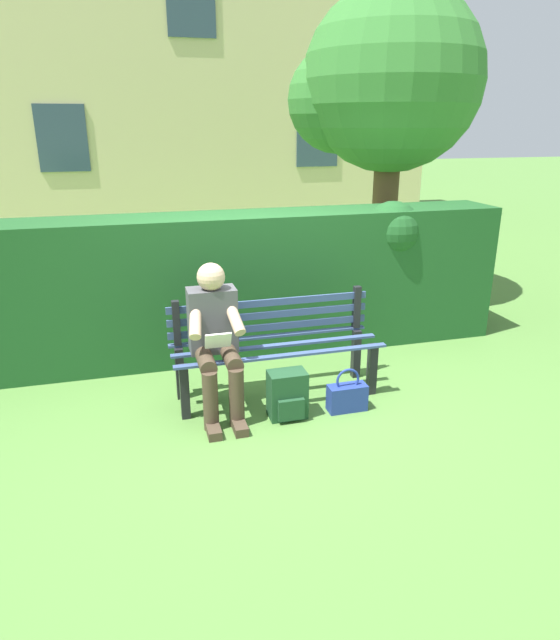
# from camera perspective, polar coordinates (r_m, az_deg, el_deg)

# --- Properties ---
(ground) EXTENTS (60.00, 60.00, 0.00)m
(ground) POSITION_cam_1_polar(r_m,az_deg,el_deg) (4.83, -0.32, -7.73)
(ground) COLOR #517F38
(park_bench) EXTENTS (1.75, 0.51, 0.85)m
(park_bench) POSITION_cam_1_polar(r_m,az_deg,el_deg) (4.71, -0.59, -2.41)
(park_bench) COLOR black
(park_bench) RESTS_ON ground
(person_seated) EXTENTS (0.44, 0.73, 1.20)m
(person_seated) POSITION_cam_1_polar(r_m,az_deg,el_deg) (4.37, -6.66, -1.61)
(person_seated) COLOR #4C4C51
(person_seated) RESTS_ON ground
(hedge_backdrop) EXTENTS (5.52, 0.71, 1.48)m
(hedge_backdrop) POSITION_cam_1_polar(r_m,az_deg,el_deg) (5.51, -4.70, 3.86)
(hedge_backdrop) COLOR #1E5123
(hedge_backdrop) RESTS_ON ground
(tree) EXTENTS (2.25, 2.14, 3.77)m
(tree) POSITION_cam_1_polar(r_m,az_deg,el_deg) (7.31, 10.52, 22.53)
(tree) COLOR brown
(tree) RESTS_ON ground
(building_facade) EXTENTS (10.02, 3.10, 6.97)m
(building_facade) POSITION_cam_1_polar(r_m,az_deg,el_deg) (13.22, -9.82, 24.79)
(building_facade) COLOR beige
(building_facade) RESTS_ON ground
(backpack) EXTENTS (0.30, 0.27, 0.39)m
(backpack) POSITION_cam_1_polar(r_m,az_deg,el_deg) (4.42, 0.76, -7.70)
(backpack) COLOR #1E4728
(backpack) RESTS_ON ground
(handbag) EXTENTS (0.32, 0.14, 0.37)m
(handbag) POSITION_cam_1_polar(r_m,az_deg,el_deg) (4.58, 6.90, -7.79)
(handbag) COLOR navy
(handbag) RESTS_ON ground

